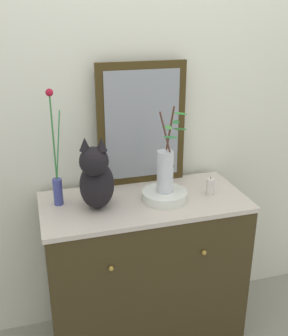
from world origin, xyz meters
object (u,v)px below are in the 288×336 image
vase_slim_green (57,176)px  bowl_porcelain (165,195)px  cat_sitting (96,178)px  vase_glass_clear (166,169)px  mirror_leaning (142,125)px  sideboard (144,273)px  candle_pillar (210,187)px

vase_slim_green → bowl_porcelain: bearing=-10.8°
cat_sitting → vase_glass_clear: size_ratio=0.93×
vase_slim_green → bowl_porcelain: size_ratio=2.50×
cat_sitting → bowl_porcelain: bearing=-1.3°
mirror_leaning → bowl_porcelain: bearing=-79.5°
vase_glass_clear → sideboard: bearing=164.6°
vase_slim_green → vase_glass_clear: vase_slim_green is taller
mirror_leaning → sideboard: bearing=-103.4°
vase_glass_clear → candle_pillar: vase_glass_clear is taller
sideboard → bowl_porcelain: (0.10, -0.03, 0.48)m
cat_sitting → sideboard: bearing=4.6°
mirror_leaning → candle_pillar: (0.31, -0.27, -0.30)m
cat_sitting → bowl_porcelain: size_ratio=1.80×
mirror_leaning → candle_pillar: 0.50m
sideboard → bowl_porcelain: bearing=-15.2°
cat_sitting → vase_slim_green: size_ratio=0.72×
sideboard → vase_slim_green: vase_slim_green is taller
mirror_leaning → vase_glass_clear: size_ratio=1.49×
candle_pillar → vase_glass_clear: bearing=179.4°
sideboard → cat_sitting: 0.67m
sideboard → vase_slim_green: bearing=170.2°
vase_slim_green → vase_glass_clear: size_ratio=1.30×
candle_pillar → vase_slim_green: bearing=172.4°
cat_sitting → vase_slim_green: vase_slim_green is taller
mirror_leaning → bowl_porcelain: (0.05, -0.26, -0.32)m
cat_sitting → candle_pillar: size_ratio=4.24×
mirror_leaning → bowl_porcelain: 0.41m
mirror_leaning → candle_pillar: size_ratio=6.76×
bowl_porcelain → vase_glass_clear: bearing=-25.1°
bowl_porcelain → cat_sitting: bearing=178.7°
cat_sitting → bowl_porcelain: (0.35, -0.01, -0.14)m
bowl_porcelain → sideboard: bearing=164.8°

